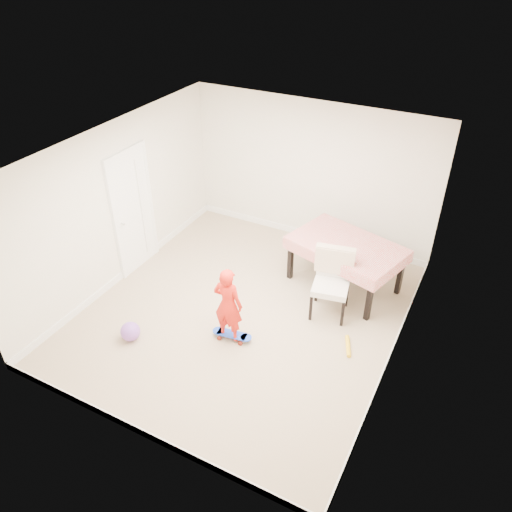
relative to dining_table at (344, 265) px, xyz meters
The scene contains 17 objects.
ground 1.79m from the dining_table, 129.28° to the right, with size 5.00×5.00×0.00m, color tan.
ceiling 2.79m from the dining_table, 129.28° to the right, with size 4.50×5.00×0.04m, color white.
wall_back 1.82m from the dining_table, 134.38° to the left, with size 4.50×0.04×2.60m, color silver.
wall_front 4.09m from the dining_table, 106.09° to the right, with size 4.50×0.04×2.60m, color silver.
wall_left 3.71m from the dining_table, 157.95° to the right, with size 0.04×5.00×2.60m, color silver.
wall_right 1.97m from the dining_table, 50.21° to the right, with size 0.04×5.00×2.60m, color silver.
door 3.54m from the dining_table, 162.47° to the right, with size 0.10×0.94×2.11m, color white.
baseboard_back 1.62m from the dining_table, 134.13° to the left, with size 4.50×0.02×0.12m, color white.
baseboard_front 4.01m from the dining_table, 106.05° to the right, with size 4.50×0.02×0.12m, color white.
baseboard_left 3.62m from the dining_table, 158.01° to the right, with size 0.02×5.00×0.12m, color white.
baseboard_right 1.80m from the dining_table, 49.96° to the right, with size 0.02×5.00×0.12m, color white.
dining_table is the anchor object (origin of this frame).
dining_chair 0.77m from the dining_table, 86.93° to the right, with size 0.57×0.65×1.06m, color white, non-canonical shape.
skateboard 2.20m from the dining_table, 116.84° to the right, with size 0.59×0.21×0.09m, color blue, non-canonical shape.
child 2.21m from the dining_table, 117.52° to the right, with size 0.43×0.28×1.17m, color red.
balloon 3.47m from the dining_table, 130.82° to the right, with size 0.28×0.28×0.28m, color #8951C3.
foam_toy 1.51m from the dining_table, 67.54° to the right, with size 0.06×0.06×0.40m, color yellow.
Camera 1 is at (2.87, -5.12, 5.00)m, focal length 35.00 mm.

